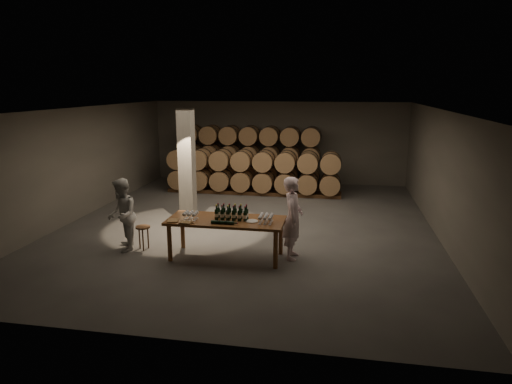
% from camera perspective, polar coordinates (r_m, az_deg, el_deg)
% --- Properties ---
extents(room, '(12.00, 12.00, 12.00)m').
position_cam_1_polar(room, '(13.06, -8.62, 3.30)').
color(room, '#4E4C49').
rests_on(room, ground).
extents(tasting_table, '(2.60, 1.10, 0.90)m').
position_cam_1_polar(tasting_table, '(10.22, -3.77, -3.97)').
color(tasting_table, brown).
rests_on(tasting_table, ground).
extents(barrel_stack_back, '(5.48, 0.95, 2.31)m').
position_cam_1_polar(barrel_stack_back, '(17.68, -0.74, 4.68)').
color(barrel_stack_back, '#54301C').
rests_on(barrel_stack_back, ground).
extents(barrel_stack_front, '(6.26, 0.95, 1.57)m').
position_cam_1_polar(barrel_stack_front, '(16.32, -0.34, 2.65)').
color(barrel_stack_front, '#54301C').
rests_on(barrel_stack_front, ground).
extents(bottle_cluster, '(0.74, 0.24, 0.34)m').
position_cam_1_polar(bottle_cluster, '(10.13, -3.08, -2.79)').
color(bottle_cluster, black).
rests_on(bottle_cluster, tasting_table).
extents(lying_bottles, '(0.59, 0.07, 0.07)m').
position_cam_1_polar(lying_bottles, '(9.83, -4.15, -3.82)').
color(lying_bottles, black).
rests_on(lying_bottles, tasting_table).
extents(glass_cluster_left, '(0.31, 0.31, 0.18)m').
position_cam_1_polar(glass_cluster_left, '(10.24, -8.18, -2.69)').
color(glass_cluster_left, silver).
rests_on(glass_cluster_left, tasting_table).
extents(glass_cluster_right, '(0.30, 0.41, 0.17)m').
position_cam_1_polar(glass_cluster_right, '(9.92, 1.24, -3.10)').
color(glass_cluster_right, silver).
rests_on(glass_cluster_right, tasting_table).
extents(plate, '(0.27, 0.27, 0.02)m').
position_cam_1_polar(plate, '(10.00, -0.53, -3.66)').
color(plate, silver).
rests_on(plate, tasting_table).
extents(notebook_near, '(0.27, 0.22, 0.03)m').
position_cam_1_polar(notebook_near, '(9.99, -8.75, -3.79)').
color(notebook_near, brown).
rests_on(notebook_near, tasting_table).
extents(notebook_corner, '(0.29, 0.34, 0.02)m').
position_cam_1_polar(notebook_corner, '(10.19, -10.35, -3.54)').
color(notebook_corner, brown).
rests_on(notebook_corner, tasting_table).
extents(pen, '(0.14, 0.02, 0.01)m').
position_cam_1_polar(pen, '(9.95, -8.11, -3.89)').
color(pen, black).
rests_on(pen, tasting_table).
extents(stool, '(0.34, 0.34, 0.57)m').
position_cam_1_polar(stool, '(11.12, -13.93, -4.69)').
color(stool, '#54301C').
rests_on(stool, ground).
extents(person_man, '(0.46, 0.69, 1.87)m').
position_cam_1_polar(person_man, '(10.17, 4.63, -3.27)').
color(person_man, white).
rests_on(person_man, ground).
extents(person_woman, '(0.93, 1.03, 1.72)m').
position_cam_1_polar(person_woman, '(11.09, -16.41, -2.78)').
color(person_woman, silver).
rests_on(person_woman, ground).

